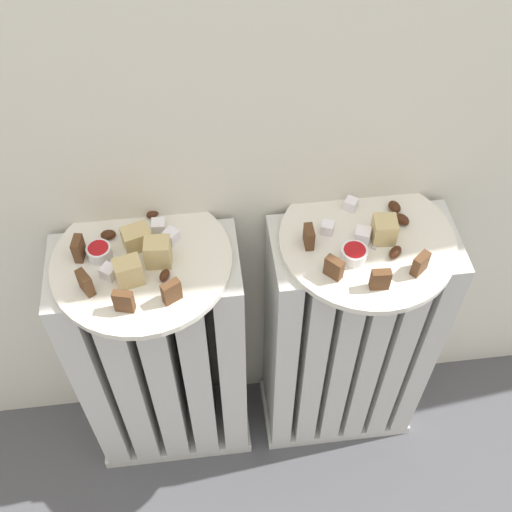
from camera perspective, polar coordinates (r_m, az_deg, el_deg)
name	(u,v)px	position (r m, az deg, el deg)	size (l,w,h in m)	color
radiator_left	(164,362)	(1.36, -8.21, -9.29)	(0.34, 0.17, 0.65)	silver
radiator_right	(346,342)	(1.39, 8.03, -7.64)	(0.34, 0.17, 0.65)	silver
plate_left	(142,261)	(1.09, -10.15, -0.48)	(0.31, 0.31, 0.01)	silver
plate_right	(367,240)	(1.12, 9.88, 1.37)	(0.31, 0.31, 0.01)	silver
dark_cake_slice_left_0	(79,248)	(1.10, -15.54, 0.65)	(0.03, 0.01, 0.04)	#56351E
dark_cake_slice_left_1	(85,283)	(1.05, -14.97, -2.32)	(0.03, 0.01, 0.04)	#56351E
dark_cake_slice_left_2	(124,301)	(1.01, -11.71, -3.98)	(0.03, 0.01, 0.04)	#56351E
dark_cake_slice_left_3	(171,292)	(1.01, -7.55, -3.17)	(0.03, 0.01, 0.04)	#56351E
marble_cake_slice_left_0	(158,252)	(1.06, -8.74, 0.34)	(0.04, 0.04, 0.05)	tan
marble_cake_slice_left_1	(137,238)	(1.09, -10.58, 1.58)	(0.05, 0.03, 0.04)	tan
marble_cake_slice_left_2	(129,272)	(1.04, -11.29, -1.39)	(0.04, 0.03, 0.05)	tan
turkish_delight_left_0	(109,272)	(1.06, -12.99, -1.39)	(0.02, 0.02, 0.02)	white
turkish_delight_left_1	(159,226)	(1.11, -8.68, 2.62)	(0.02, 0.02, 0.02)	white
turkish_delight_left_2	(171,236)	(1.10, -7.57, 1.79)	(0.02, 0.02, 0.02)	white
medjool_date_left_0	(108,235)	(1.12, -13.04, 1.87)	(0.03, 0.02, 0.01)	#3D1E0F
medjool_date_left_1	(153,214)	(1.14, -9.20, 3.74)	(0.02, 0.02, 0.01)	#3D1E0F
medjool_date_left_2	(122,261)	(1.08, -11.88, -0.44)	(0.02, 0.02, 0.02)	#3D1E0F
medjool_date_left_3	(165,275)	(1.05, -8.15, -1.72)	(0.02, 0.02, 0.02)	#3D1E0F
jam_bowl_left	(99,252)	(1.09, -13.81, 0.39)	(0.04, 0.04, 0.02)	white
dark_cake_slice_right_0	(309,237)	(1.08, 4.74, 1.72)	(0.03, 0.01, 0.04)	#56351E
dark_cake_slice_right_1	(334,268)	(1.04, 6.96, -1.05)	(0.03, 0.01, 0.04)	#56351E
dark_cake_slice_right_2	(380,279)	(1.04, 11.03, -2.07)	(0.03, 0.01, 0.04)	#56351E
dark_cake_slice_right_3	(420,264)	(1.07, 14.44, -0.68)	(0.03, 0.01, 0.04)	#56351E
marble_cake_slice_right_0	(384,230)	(1.10, 11.36, 2.32)	(0.04, 0.04, 0.04)	tan
turkish_delight_right_0	(351,204)	(1.15, 8.46, 4.60)	(0.02, 0.02, 0.02)	white
turkish_delight_right_1	(362,235)	(1.10, 9.46, 1.82)	(0.03, 0.03, 0.03)	white
turkish_delight_right_2	(328,228)	(1.11, 6.39, 2.52)	(0.02, 0.02, 0.02)	white
medjool_date_right_0	(402,219)	(1.14, 12.90, 3.20)	(0.03, 0.02, 0.02)	#3D1E0F
medjool_date_right_1	(394,207)	(1.16, 12.24, 4.32)	(0.03, 0.02, 0.02)	#3D1E0F
medjool_date_right_2	(395,252)	(1.09, 12.32, 0.33)	(0.03, 0.02, 0.01)	#3D1E0F
jam_bowl_right	(354,253)	(1.07, 8.74, 0.24)	(0.04, 0.04, 0.02)	white
fork	(382,228)	(1.13, 11.21, 2.49)	(0.06, 0.08, 0.00)	#B7B7BC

